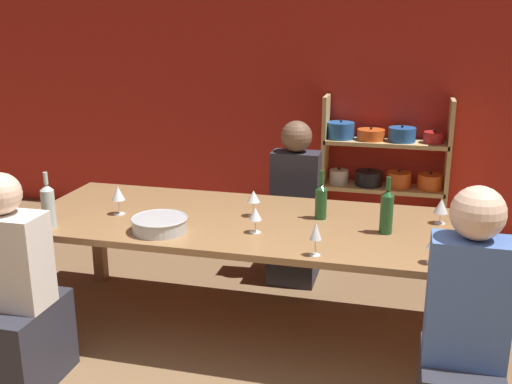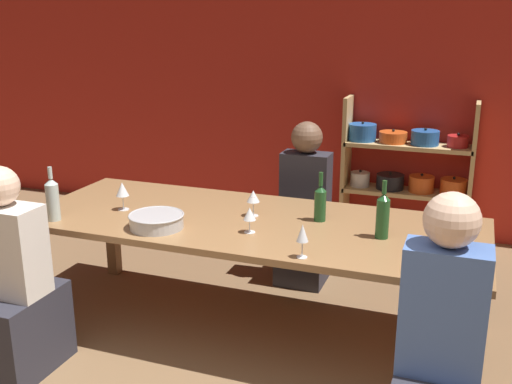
# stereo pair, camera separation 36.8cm
# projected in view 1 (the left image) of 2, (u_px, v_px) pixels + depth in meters

# --- Properties ---
(wall_back_red) EXTENTS (8.80, 0.06, 2.70)m
(wall_back_red) POSITION_uv_depth(u_px,v_px,m) (333.00, 82.00, 5.46)
(wall_back_red) COLOR red
(wall_back_red) RESTS_ON ground_plane
(shelf_unit) EXTENTS (1.11, 0.30, 1.26)m
(shelf_unit) POSITION_uv_depth(u_px,v_px,m) (384.00, 172.00, 5.37)
(shelf_unit) COLOR tan
(shelf_unit) RESTS_ON ground_plane
(dining_table) EXTENTS (2.78, 1.08, 0.74)m
(dining_table) POSITION_uv_depth(u_px,v_px,m) (252.00, 231.00, 3.65)
(dining_table) COLOR olive
(dining_table) RESTS_ON ground_plane
(mixing_bowl) EXTENTS (0.33, 0.33, 0.08)m
(mixing_bowl) POSITION_uv_depth(u_px,v_px,m) (160.00, 224.00, 3.43)
(mixing_bowl) COLOR #B7BABC
(mixing_bowl) RESTS_ON dining_table
(wine_bottle_green) EXTENTS (0.07, 0.07, 0.30)m
(wine_bottle_green) POSITION_uv_depth(u_px,v_px,m) (321.00, 200.00, 3.63)
(wine_bottle_green) COLOR #1E4C23
(wine_bottle_green) RESTS_ON dining_table
(wine_bottle_dark) EXTENTS (0.08, 0.08, 0.33)m
(wine_bottle_dark) POSITION_uv_depth(u_px,v_px,m) (48.00, 205.00, 3.48)
(wine_bottle_dark) COLOR #B2C6C1
(wine_bottle_dark) RESTS_ON dining_table
(wine_bottle_amber) EXTENTS (0.07, 0.07, 0.33)m
(wine_bottle_amber) POSITION_uv_depth(u_px,v_px,m) (387.00, 211.00, 3.38)
(wine_bottle_amber) COLOR #1E4C23
(wine_bottle_amber) RESTS_ON dining_table
(wine_glass_red_a) EXTENTS (0.08, 0.08, 0.18)m
(wine_glass_red_a) POSITION_uv_depth(u_px,v_px,m) (118.00, 194.00, 3.71)
(wine_glass_red_a) COLOR white
(wine_glass_red_a) RESTS_ON dining_table
(wine_glass_red_b) EXTENTS (0.08, 0.08, 0.17)m
(wine_glass_red_b) POSITION_uv_depth(u_px,v_px,m) (254.00, 197.00, 3.67)
(wine_glass_red_b) COLOR white
(wine_glass_red_b) RESTS_ON dining_table
(wine_glass_red_c) EXTENTS (0.08, 0.08, 0.15)m
(wine_glass_red_c) POSITION_uv_depth(u_px,v_px,m) (441.00, 207.00, 3.55)
(wine_glass_red_c) COLOR white
(wine_glass_red_c) RESTS_ON dining_table
(wine_glass_white_a) EXTENTS (0.07, 0.07, 0.15)m
(wine_glass_white_a) POSITION_uv_depth(u_px,v_px,m) (434.00, 243.00, 2.97)
(wine_glass_white_a) COLOR white
(wine_glass_white_a) RESTS_ON dining_table
(wine_glass_empty_a) EXTENTS (0.07, 0.07, 0.15)m
(wine_glass_empty_a) POSITION_uv_depth(u_px,v_px,m) (255.00, 215.00, 3.39)
(wine_glass_empty_a) COLOR white
(wine_glass_empty_a) RESTS_ON dining_table
(wine_glass_red_d) EXTENTS (0.06, 0.06, 0.18)m
(wine_glass_red_d) POSITION_uv_depth(u_px,v_px,m) (316.00, 232.00, 3.06)
(wine_glass_red_d) COLOR white
(wine_glass_red_d) RESTS_ON dining_table
(person_near_a) EXTENTS (0.34, 0.43, 1.27)m
(person_near_a) POSITION_uv_depth(u_px,v_px,m) (462.00, 359.00, 2.61)
(person_near_a) COLOR #2D2D38
(person_near_a) RESTS_ON ground_plane
(person_far_a) EXTENTS (0.35, 0.44, 1.21)m
(person_far_a) POSITION_uv_depth(u_px,v_px,m) (295.00, 219.00, 4.49)
(person_far_a) COLOR #2D2D38
(person_far_a) RESTS_ON ground_plane
(person_near_b) EXTENTS (0.40, 0.50, 1.18)m
(person_near_b) POSITION_uv_depth(u_px,v_px,m) (15.00, 310.00, 3.17)
(person_near_b) COLOR #2D2D38
(person_near_b) RESTS_ON ground_plane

